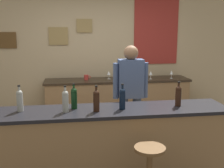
% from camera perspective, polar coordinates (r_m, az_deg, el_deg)
% --- Properties ---
extents(ground_plane, '(10.00, 10.00, 0.00)m').
position_cam_1_polar(ground_plane, '(4.05, -0.66, -16.07)').
color(ground_plane, '#423D38').
extents(back_wall, '(6.00, 0.09, 2.80)m').
position_cam_1_polar(back_wall, '(5.63, -3.35, 6.73)').
color(back_wall, tan).
rests_on(back_wall, ground_plane).
extents(bar_counter, '(2.79, 0.60, 0.92)m').
position_cam_1_polar(bar_counter, '(3.49, 0.24, -12.32)').
color(bar_counter, olive).
rests_on(bar_counter, ground_plane).
extents(side_counter, '(2.76, 0.56, 0.90)m').
position_cam_1_polar(side_counter, '(5.47, 1.13, -3.63)').
color(side_counter, olive).
rests_on(side_counter, ground_plane).
extents(bartender, '(0.52, 0.21, 1.62)m').
position_cam_1_polar(bartender, '(4.13, 3.77, -1.67)').
color(bartender, '#384766').
rests_on(bartender, ground_plane).
extents(bar_stool, '(0.32, 0.32, 0.68)m').
position_cam_1_polar(bar_stool, '(3.02, 7.60, -16.41)').
color(bar_stool, brown).
rests_on(bar_stool, ground_plane).
extents(wine_bottle_a, '(0.07, 0.07, 0.31)m').
position_cam_1_polar(wine_bottle_a, '(3.38, -18.25, -3.04)').
color(wine_bottle_a, '#999E99').
rests_on(wine_bottle_a, bar_counter).
extents(wine_bottle_b, '(0.07, 0.07, 0.31)m').
position_cam_1_polar(wine_bottle_b, '(3.22, -9.46, -3.30)').
color(wine_bottle_b, '#999E99').
rests_on(wine_bottle_b, bar_counter).
extents(wine_bottle_c, '(0.07, 0.07, 0.31)m').
position_cam_1_polar(wine_bottle_c, '(3.35, -7.73, -2.70)').
color(wine_bottle_c, black).
rests_on(wine_bottle_c, bar_counter).
extents(wine_bottle_d, '(0.07, 0.07, 0.31)m').
position_cam_1_polar(wine_bottle_d, '(3.20, -3.20, -3.25)').
color(wine_bottle_d, black).
rests_on(wine_bottle_d, bar_counter).
extents(wine_bottle_e, '(0.07, 0.07, 0.31)m').
position_cam_1_polar(wine_bottle_e, '(3.29, 2.12, -2.84)').
color(wine_bottle_e, black).
rests_on(wine_bottle_e, bar_counter).
extents(wine_bottle_f, '(0.07, 0.07, 0.31)m').
position_cam_1_polar(wine_bottle_f, '(3.53, 13.34, -2.20)').
color(wine_bottle_f, black).
rests_on(wine_bottle_f, bar_counter).
extents(wine_glass_a, '(0.07, 0.07, 0.16)m').
position_cam_1_polar(wine_glass_a, '(5.37, -0.65, 2.18)').
color(wine_glass_a, silver).
rests_on(wine_glass_a, side_counter).
extents(wine_glass_b, '(0.07, 0.07, 0.16)m').
position_cam_1_polar(wine_glass_b, '(5.28, 1.12, 2.03)').
color(wine_glass_b, silver).
rests_on(wine_glass_b, side_counter).
extents(wine_glass_c, '(0.07, 0.07, 0.16)m').
position_cam_1_polar(wine_glass_c, '(5.42, 7.88, 2.16)').
color(wine_glass_c, silver).
rests_on(wine_glass_c, side_counter).
extents(wine_glass_d, '(0.07, 0.07, 0.16)m').
position_cam_1_polar(wine_glass_d, '(5.57, 12.01, 2.26)').
color(wine_glass_d, silver).
rests_on(wine_glass_d, side_counter).
extents(coffee_mug, '(0.12, 0.08, 0.09)m').
position_cam_1_polar(coffee_mug, '(5.31, -5.23, 1.36)').
color(coffee_mug, '#B2332D').
rests_on(coffee_mug, side_counter).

